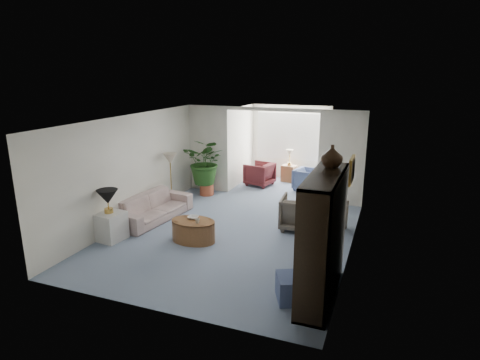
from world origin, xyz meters
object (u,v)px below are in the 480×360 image
at_px(sunroom_chair_maroon, 259,174).
at_px(side_table_dark, 333,215).
at_px(coffee_table, 193,231).
at_px(wingback_chair, 299,213).
at_px(floor_lamp, 170,158).
at_px(plant_pot, 207,189).
at_px(coffee_bowl, 193,217).
at_px(coffee_cup, 197,221).
at_px(table_lamp, 108,197).
at_px(sunroom_chair_blue, 307,179).
at_px(framed_picture, 352,170).
at_px(ottoman, 293,288).
at_px(end_table, 110,226).
at_px(sofa, 154,207).
at_px(entertainment_cabinet, 323,237).
at_px(sunroom_table, 289,173).
at_px(cabinet_urn, 332,156).

bearing_deg(sunroom_chair_maroon, side_table_dark, 55.54).
relative_size(coffee_table, wingback_chair, 1.15).
relative_size(floor_lamp, plant_pot, 0.90).
relative_size(coffee_bowl, coffee_cup, 2.16).
bearing_deg(table_lamp, sunroom_chair_blue, 58.50).
relative_size(framed_picture, floor_lamp, 1.39).
distance_m(framed_picture, wingback_chair, 2.04).
xyz_separation_m(table_lamp, side_table_dark, (4.28, 2.31, -0.62)).
distance_m(framed_picture, coffee_bowl, 3.37).
height_order(ottoman, sunroom_chair_maroon, sunroom_chair_maroon).
xyz_separation_m(end_table, table_lamp, (0.00, 0.00, 0.65)).
bearing_deg(end_table, sofa, 81.57).
bearing_deg(entertainment_cabinet, plant_pot, 133.29).
xyz_separation_m(floor_lamp, wingback_chair, (3.56, -0.49, -0.87)).
relative_size(table_lamp, sunroom_chair_blue, 0.62).
relative_size(coffee_cup, sunroom_table, 0.19).
xyz_separation_m(sofa, sunroom_chair_maroon, (1.43, 3.75, 0.05)).
distance_m(side_table_dark, entertainment_cabinet, 3.02).
relative_size(wingback_chair, cabinet_urn, 2.34).
relative_size(coffee_table, side_table_dark, 1.47).
bearing_deg(plant_pot, end_table, -98.27).
relative_size(side_table_dark, cabinet_urn, 1.83).
xyz_separation_m(sunroom_chair_blue, sunroom_table, (-0.75, 0.75, -0.06)).
relative_size(framed_picture, sofa, 0.24).
relative_size(cabinet_urn, sunroom_table, 0.67).
height_order(table_lamp, coffee_bowl, table_lamp).
bearing_deg(entertainment_cabinet, ottoman, -143.18).
bearing_deg(sunroom_table, sofa, -115.80).
bearing_deg(coffee_bowl, side_table_dark, 31.76).
distance_m(floor_lamp, coffee_cup, 2.82).
bearing_deg(plant_pot, floor_lamp, -114.47).
bearing_deg(side_table_dark, wingback_chair, -156.80).
bearing_deg(coffee_bowl, plant_pot, 110.37).
bearing_deg(side_table_dark, sofa, -166.81).
bearing_deg(sunroom_chair_blue, table_lamp, 160.46).
xyz_separation_m(sofa, sunroom_chair_blue, (2.93, 3.75, 0.02)).
bearing_deg(coffee_bowl, entertainment_cabinet, -24.00).
relative_size(sofa, coffee_bowl, 9.48).
bearing_deg(sofa, ottoman, -112.89).
height_order(framed_picture, coffee_cup, framed_picture).
bearing_deg(table_lamp, plant_pot, 81.73).
relative_size(floor_lamp, side_table_dark, 0.56).
height_order(entertainment_cabinet, ottoman, entertainment_cabinet).
height_order(end_table, sunroom_chair_blue, sunroom_chair_blue).
relative_size(sofa, ottoman, 4.23).
height_order(table_lamp, sunroom_table, table_lamp).
relative_size(framed_picture, coffee_cup, 4.86).
xyz_separation_m(cabinet_urn, sunroom_chair_blue, (-1.39, 5.23, -1.84)).
bearing_deg(end_table, wingback_chair, 29.26).
distance_m(coffee_table, plant_pot, 3.26).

